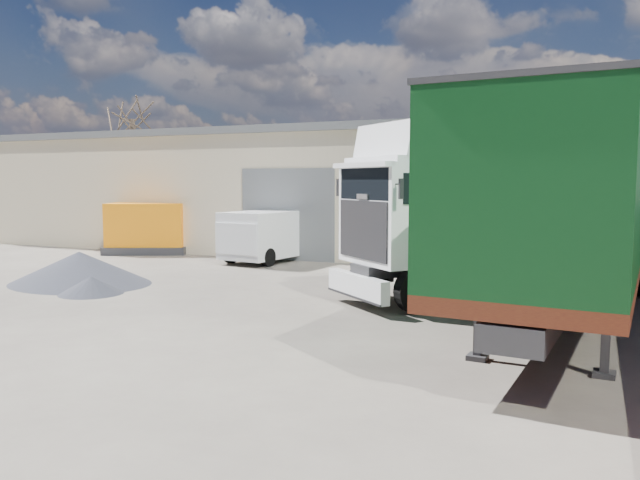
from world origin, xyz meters
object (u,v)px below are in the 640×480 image
at_px(tractor_unit, 432,228).
at_px(orange_skip, 148,231).
at_px(panel_van, 272,235).
at_px(bare_tree, 132,104).
at_px(box_trailer, 575,197).

height_order(tractor_unit, orange_skip, tractor_unit).
distance_m(tractor_unit, panel_van, 9.53).
height_order(bare_tree, box_trailer, bare_tree).
bearing_deg(orange_skip, tractor_unit, -47.26).
distance_m(panel_van, orange_skip, 6.15).
bearing_deg(panel_van, tractor_unit, -28.30).
relative_size(bare_tree, box_trailer, 0.70).
bearing_deg(tractor_unit, orange_skip, -162.47).
height_order(bare_tree, orange_skip, bare_tree).
relative_size(tractor_unit, box_trailer, 0.49).
relative_size(box_trailer, panel_van, 2.75).
distance_m(tractor_unit, box_trailer, 3.57).
bearing_deg(tractor_unit, bare_tree, -174.33).
xyz_separation_m(tractor_unit, box_trailer, (3.41, -0.65, 0.85)).
xyz_separation_m(panel_van, orange_skip, (-6.15, 0.20, -0.07)).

